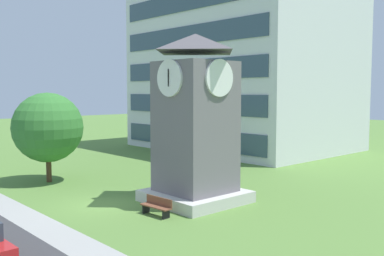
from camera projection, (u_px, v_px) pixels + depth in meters
name	position (u px, v px, depth m)	size (l,w,h in m)	color
ground_plane	(101.00, 205.00, 23.03)	(160.00, 160.00, 0.00)	#567F38
kerb_strip	(30.00, 219.00, 20.51)	(120.00, 1.60, 0.01)	#9E9E99
office_building	(243.00, 57.00, 46.30)	(20.57, 15.59, 19.20)	silver
clock_tower	(195.00, 129.00, 23.51)	(4.64, 4.64, 9.00)	slate
park_bench	(157.00, 206.00, 21.10)	(1.83, 0.61, 0.88)	brown
tree_near_tower	(48.00, 128.00, 28.75)	(4.58, 4.58, 5.91)	#513823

